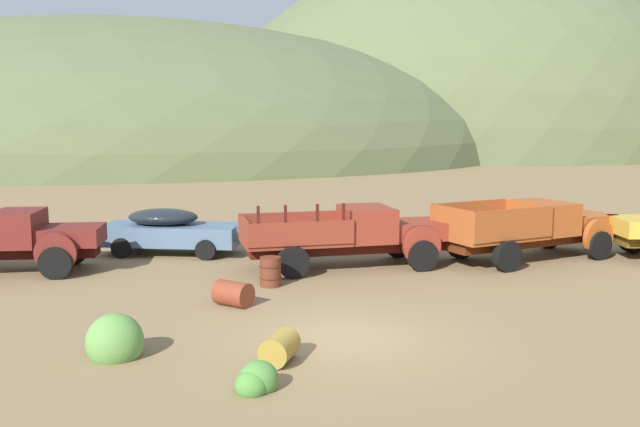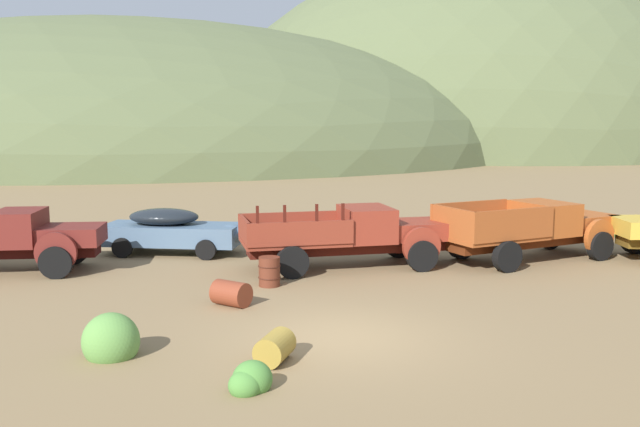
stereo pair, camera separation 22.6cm
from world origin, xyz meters
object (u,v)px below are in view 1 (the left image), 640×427
Objects in this scene: truck_rust_red at (363,235)px; truck_oxide_orange at (539,228)px; car_chalk_blue at (175,231)px; truck_oxblood at (15,240)px; oil_drum_tipped at (233,294)px; oil_drum_spare at (280,348)px; oil_drum_by_truck at (271,272)px.

truck_rust_red is 1.01× the size of truck_oxide_orange.
car_chalk_blue is 0.77× the size of truck_oxide_orange.
truck_oxblood reaches higher than oil_drum_tipped.
truck_oxblood is 11.42m from oil_drum_spare.
truck_oxide_orange is at bearing 3.25° from car_chalk_blue.
truck_rust_red is 6.19× the size of oil_drum_tipped.
truck_rust_red is at bearing -11.01° from car_chalk_blue.
oil_drum_by_truck is 0.75× the size of oil_drum_tipped.
car_chalk_blue is at bearing 148.65° from truck_rust_red.
truck_oxide_orange is (12.06, -2.21, 0.20)m from car_chalk_blue.
oil_drum_by_truck is 0.80× the size of oil_drum_spare.
truck_rust_red is 6.08m from truck_oxide_orange.
truck_oxblood is 7.98m from oil_drum_tipped.
oil_drum_tipped is at bearing -118.43° from oil_drum_by_truck.
car_chalk_blue is at bearing 121.13° from oil_drum_by_truck.
oil_drum_by_truck is at bearing 88.50° from oil_drum_spare.
oil_drum_by_truck is at bearing 61.57° from oil_drum_tipped.
oil_drum_spare is at bearing -117.85° from truck_rust_red.
truck_oxide_orange is at bearing 1.14° from truck_oxblood.
truck_rust_red is 8.23× the size of oil_drum_by_truck.
truck_oxide_orange is (16.62, 0.07, 0.02)m from truck_oxblood.
truck_oxide_orange is at bearing -1.58° from truck_rust_red.
oil_drum_by_truck reaches higher than oil_drum_tipped.
oil_drum_tipped is at bearing -141.42° from truck_rust_red.
oil_drum_by_truck is (-9.08, -2.72, -0.61)m from truck_oxide_orange.
oil_drum_tipped is (-1.04, -1.91, -0.10)m from oil_drum_by_truck.
car_chalk_blue is 4.71× the size of oil_drum_tipped.
oil_drum_spare is (-3.18, -8.21, -0.71)m from truck_rust_red.
truck_rust_red reaches higher than oil_drum_by_truck.
truck_rust_red is 6.57× the size of oil_drum_spare.
truck_oxblood is 0.89× the size of truck_oxide_orange.
oil_drum_by_truck is at bearing -18.47° from truck_oxblood.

